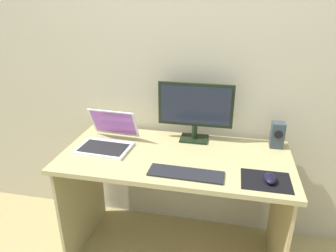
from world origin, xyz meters
TOP-DOWN VIEW (x-y plane):
  - ground_plane at (0.00, 0.00)m, footprint 8.00×8.00m
  - wall_back at (0.00, 0.38)m, footprint 6.00×0.04m
  - desk at (0.00, 0.00)m, footprint 1.36×0.65m
  - monitor at (0.08, 0.23)m, footprint 0.48×0.14m
  - speaker_right at (0.60, 0.23)m, footprint 0.08×0.08m
  - laptop at (-0.44, 0.03)m, footprint 0.33×0.33m
  - keyboard_external at (0.09, -0.20)m, footprint 0.40×0.13m
  - mousepad at (0.50, -0.18)m, footprint 0.25×0.20m
  - mouse at (0.52, -0.18)m, footprint 0.06×0.10m

SIDE VIEW (x-z plane):
  - ground_plane at x=0.00m, z-range 0.00..0.00m
  - desk at x=0.00m, z-range 0.22..0.97m
  - mousepad at x=0.50m, z-range 0.76..0.76m
  - keyboard_external at x=0.09m, z-range 0.76..0.77m
  - mouse at x=0.52m, z-range 0.76..0.79m
  - laptop at x=-0.44m, z-range 0.69..0.91m
  - speaker_right at x=0.60m, z-range 0.76..0.92m
  - monitor at x=0.08m, z-range 0.78..1.16m
  - wall_back at x=0.00m, z-range 0.00..2.50m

